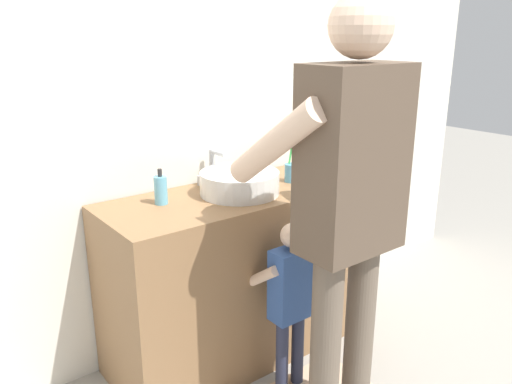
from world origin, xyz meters
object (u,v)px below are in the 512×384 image
(soap_bottle, at_px, (161,190))
(adult_parent, at_px, (348,188))
(toothbrush_cup, at_px, (291,172))
(child_toddler, at_px, (290,293))

(soap_bottle, relative_size, adult_parent, 0.09)
(toothbrush_cup, distance_m, adult_parent, 0.75)
(toothbrush_cup, distance_m, child_toddler, 0.67)
(toothbrush_cup, xyz_separation_m, soap_bottle, (-0.71, 0.09, 0.01))
(soap_bottle, distance_m, adult_parent, 0.87)
(child_toddler, distance_m, adult_parent, 0.63)
(toothbrush_cup, height_order, child_toddler, toothbrush_cup)
(toothbrush_cup, xyz_separation_m, child_toddler, (-0.34, -0.39, -0.43))
(soap_bottle, xyz_separation_m, adult_parent, (0.41, -0.76, 0.12))
(toothbrush_cup, bearing_deg, child_toddler, -131.06)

